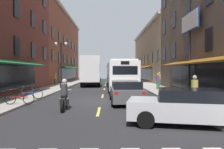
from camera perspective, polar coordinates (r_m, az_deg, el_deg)
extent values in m
cube|color=#28282B|center=(14.33, -2.97, -7.54)|extent=(34.80, 80.00, 0.10)
cube|color=#DBCC4C|center=(10.87, -3.67, -10.01)|extent=(0.14, 2.40, 0.01)
cube|color=#DBCC4C|center=(17.29, -2.59, -5.88)|extent=(0.14, 2.40, 0.01)
cube|color=#DBCC4C|center=(23.76, -2.11, -3.99)|extent=(0.14, 2.40, 0.01)
cube|color=#DBCC4C|center=(30.24, -1.83, -2.90)|extent=(0.14, 2.40, 0.01)
cube|color=#DBCC4C|center=(36.72, -1.65, -2.20)|extent=(0.14, 2.40, 0.01)
cube|color=#DBCC4C|center=(43.21, -1.53, -1.72)|extent=(0.14, 2.40, 0.01)
cube|color=#DBCC4C|center=(49.71, -1.44, -1.35)|extent=(0.14, 2.40, 0.01)
cube|color=#A39E93|center=(15.68, -25.20, -6.45)|extent=(3.00, 80.00, 0.14)
cube|color=#A39E93|center=(15.28, 19.90, -6.61)|extent=(3.00, 80.00, 0.14)
cube|color=#1E6638|center=(15.89, -27.74, 3.31)|extent=(1.38, 14.93, 0.44)
cube|color=black|center=(19.74, -24.59, 7.09)|extent=(0.10, 1.00, 1.60)
cube|color=black|center=(23.26, -20.78, 6.19)|extent=(0.10, 1.00, 1.60)
cube|color=black|center=(26.86, -17.99, 5.51)|extent=(0.10, 1.00, 1.60)
cube|color=black|center=(20.33, -24.66, 16.10)|extent=(0.10, 1.00, 1.60)
cube|color=black|center=(23.76, -20.83, 13.90)|extent=(0.10, 1.00, 1.60)
cube|color=black|center=(27.30, -18.03, 12.22)|extent=(0.10, 1.00, 1.60)
cube|color=black|center=(28.10, -18.07, 18.63)|extent=(0.10, 1.00, 1.60)
cube|color=brown|center=(42.76, -17.15, 6.95)|extent=(8.00, 26.57, 13.04)
cube|color=#B2AD9E|center=(42.90, -11.74, 15.33)|extent=(0.44, 26.07, 0.40)
cube|color=black|center=(41.58, -11.76, 0.29)|extent=(0.10, 16.00, 2.10)
cube|color=#1E6638|center=(41.46, -10.81, 1.95)|extent=(1.38, 14.93, 0.44)
cube|color=black|center=(30.51, -15.87, 4.98)|extent=(0.10, 1.00, 1.60)
cube|color=black|center=(34.20, -14.21, 4.56)|extent=(0.10, 1.00, 1.60)
cube|color=black|center=(37.91, -12.87, 4.22)|extent=(0.10, 1.00, 1.60)
cube|color=black|center=(41.63, -11.78, 3.93)|extent=(0.10, 1.00, 1.60)
cube|color=black|center=(45.38, -10.86, 3.70)|extent=(0.10, 1.00, 1.60)
cube|color=black|center=(49.13, -10.09, 3.50)|extent=(0.10, 1.00, 1.60)
cube|color=black|center=(52.89, -9.42, 3.32)|extent=(0.10, 1.00, 1.60)
cube|color=black|center=(30.90, -15.90, 10.91)|extent=(0.10, 1.00, 1.60)
cube|color=black|center=(34.54, -14.24, 9.86)|extent=(0.10, 1.00, 1.60)
cube|color=black|center=(38.22, -12.89, 9.01)|extent=(0.10, 1.00, 1.60)
cube|color=black|center=(41.92, -11.79, 8.31)|extent=(0.10, 1.00, 1.60)
cube|color=black|center=(45.64, -10.88, 7.71)|extent=(0.10, 1.00, 1.60)
cube|color=black|center=(49.37, -10.10, 7.21)|extent=(0.10, 1.00, 1.60)
cube|color=black|center=(53.11, -9.43, 6.78)|extent=(0.10, 1.00, 1.60)
cube|color=black|center=(15.73, 24.91, -1.01)|extent=(0.10, 16.00, 2.10)
cube|color=brown|center=(15.44, 22.57, 3.42)|extent=(1.38, 14.93, 0.44)
cube|color=black|center=(15.86, 24.99, 8.60)|extent=(0.10, 1.00, 1.60)
cube|color=black|center=(19.34, 20.03, 7.25)|extent=(0.10, 1.00, 1.60)
cube|color=black|center=(22.92, 16.61, 6.29)|extent=(0.10, 1.00, 1.60)
cube|color=black|center=(26.57, 14.14, 5.58)|extent=(0.10, 1.00, 1.60)
cube|color=black|center=(19.94, 20.09, 16.43)|extent=(0.10, 1.00, 1.60)
cube|color=black|center=(23.43, 16.66, 14.11)|extent=(0.10, 1.00, 1.60)
cube|color=black|center=(27.01, 14.17, 12.36)|extent=(0.10, 1.00, 1.60)
cube|color=black|center=(27.82, 14.20, 18.83)|extent=(0.10, 1.00, 1.60)
cube|color=#9E8466|center=(42.36, 14.10, 5.15)|extent=(8.00, 26.57, 10.28)
cube|color=#B2AD9E|center=(42.12, 8.62, 11.77)|extent=(0.44, 26.07, 0.40)
cube|color=black|center=(41.40, 8.67, 0.29)|extent=(0.10, 16.00, 2.10)
cube|color=brown|center=(41.29, 7.70, 1.96)|extent=(1.38, 14.93, 0.44)
cube|color=black|center=(30.25, 12.27, 5.03)|extent=(0.10, 1.00, 1.60)
cube|color=black|center=(33.97, 10.81, 4.59)|extent=(0.10, 1.00, 1.60)
cube|color=black|center=(37.70, 9.64, 4.25)|extent=(0.10, 1.00, 1.60)
cube|color=black|center=(41.45, 8.68, 3.96)|extent=(0.10, 1.00, 1.60)
cube|color=black|center=(45.20, 7.88, 3.72)|extent=(0.10, 1.00, 1.60)
cube|color=black|center=(48.97, 7.21, 3.51)|extent=(0.10, 1.00, 1.60)
cube|color=black|center=(52.74, 6.63, 3.34)|extent=(0.10, 1.00, 1.60)
cylinder|color=black|center=(18.02, 20.41, 3.08)|extent=(0.18, 0.18, 5.22)
cylinder|color=black|center=(18.10, 20.36, -4.81)|extent=(0.40, 0.40, 0.24)
cube|color=navy|center=(18.44, 20.48, 13.35)|extent=(0.10, 3.36, 1.52)
cube|color=silver|center=(18.42, 20.30, 13.37)|extent=(0.04, 3.20, 1.36)
cube|color=silver|center=(18.46, 20.66, 13.34)|extent=(0.04, 3.20, 1.36)
cube|color=white|center=(23.11, 2.00, -0.04)|extent=(2.89, 12.43, 2.60)
cube|color=silver|center=(23.12, 2.00, 3.34)|extent=(2.66, 11.23, 0.16)
cube|color=black|center=(23.41, 1.94, 0.42)|extent=(2.87, 10.03, 0.96)
cube|color=#193899|center=(23.15, 2.00, -2.64)|extent=(2.91, 12.03, 0.36)
cube|color=black|center=(29.24, 1.07, 0.54)|extent=(2.25, 0.18, 1.10)
cube|color=black|center=(16.99, 3.60, 1.17)|extent=(2.05, 0.18, 0.70)
cube|color=silver|center=(17.01, 3.60, -2.21)|extent=(2.15, 0.16, 0.64)
cube|color=black|center=(16.99, 3.60, 3.22)|extent=(0.70, 0.12, 0.28)
cube|color=red|center=(16.95, -0.09, -3.65)|extent=(0.20, 0.09, 0.28)
cube|color=red|center=(17.17, 7.24, -3.60)|extent=(0.20, 0.09, 0.28)
cylinder|color=black|center=(27.27, -1.14, -2.29)|extent=(0.33, 1.01, 1.00)
cylinder|color=black|center=(27.43, 3.77, -2.27)|extent=(0.33, 1.01, 1.00)
cylinder|color=black|center=(19.43, -0.63, -3.64)|extent=(0.33, 1.01, 1.00)
cylinder|color=black|center=(19.64, 6.25, -3.60)|extent=(0.33, 1.01, 1.00)
cube|color=white|center=(31.25, -5.68, 0.06)|extent=(2.42, 2.37, 2.40)
cube|color=black|center=(32.33, -5.63, 1.60)|extent=(2.00, 0.21, 0.80)
cube|color=silver|center=(27.55, -5.93, 1.52)|extent=(2.67, 5.26, 3.23)
cube|color=maroon|center=(27.54, -3.39, 1.86)|extent=(0.22, 3.08, 0.90)
cube|color=black|center=(28.72, -5.84, -2.03)|extent=(2.27, 7.08, 0.24)
cylinder|color=black|center=(31.14, -7.72, -1.98)|extent=(0.33, 0.91, 0.90)
cylinder|color=black|center=(31.07, -3.66, -1.98)|extent=(0.33, 0.91, 0.90)
cylinder|color=black|center=(26.90, -8.33, -2.45)|extent=(0.33, 0.91, 0.90)
cylinder|color=black|center=(26.82, -3.63, -2.46)|extent=(0.33, 0.91, 0.90)
cube|color=#515154|center=(13.59, 3.81, -5.22)|extent=(2.01, 4.42, 0.73)
cube|color=black|center=(13.36, 3.89, -2.83)|extent=(1.80, 2.41, 0.48)
cube|color=red|center=(11.35, 1.14, -5.10)|extent=(0.20, 0.07, 0.14)
cube|color=red|center=(11.55, 8.78, -5.01)|extent=(0.20, 0.07, 0.14)
cylinder|color=black|center=(15.03, -0.23, -5.71)|extent=(0.24, 0.65, 0.64)
cylinder|color=black|center=(15.20, 6.57, -5.64)|extent=(0.24, 0.65, 0.64)
cylinder|color=black|center=(12.09, 0.32, -7.37)|extent=(0.24, 0.65, 0.64)
cylinder|color=black|center=(12.30, 8.75, -7.23)|extent=(0.24, 0.65, 0.64)
cube|color=#515154|center=(39.09, -4.56, -1.18)|extent=(1.93, 4.76, 0.66)
cube|color=black|center=(38.89, -4.57, -0.44)|extent=(1.71, 2.59, 0.42)
cube|color=red|center=(36.79, -5.81, -0.97)|extent=(0.20, 0.07, 0.14)
cube|color=red|center=(36.73, -3.58, -0.97)|extent=(0.20, 0.07, 0.14)
cylinder|color=black|center=(40.80, -5.66, -1.44)|extent=(0.24, 0.65, 0.64)
cylinder|color=black|center=(40.74, -3.28, -1.44)|extent=(0.24, 0.65, 0.64)
cylinder|color=black|center=(37.49, -5.95, -1.66)|extent=(0.24, 0.65, 0.64)
cylinder|color=black|center=(37.43, -3.36, -1.66)|extent=(0.24, 0.65, 0.64)
cube|color=silver|center=(8.68, 19.34, -8.93)|extent=(4.65, 2.76, 0.71)
cube|color=black|center=(8.63, 20.51, -5.28)|extent=(2.66, 2.18, 0.46)
cylinder|color=black|center=(7.78, 9.23, -12.10)|extent=(0.67, 0.35, 0.64)
cylinder|color=black|center=(9.53, 9.62, -9.66)|extent=(0.67, 0.35, 0.64)
cylinder|color=black|center=(9.90, 27.18, -9.36)|extent=(0.67, 0.35, 0.64)
cylinder|color=black|center=(12.18, -12.34, -7.37)|extent=(0.14, 0.63, 0.62)
cylinder|color=black|center=(10.77, -13.41, -8.49)|extent=(0.16, 0.63, 0.62)
cylinder|color=#B2B2B7|center=(12.03, -12.43, -6.04)|extent=(0.09, 0.33, 0.68)
ellipsoid|color=maroon|center=(11.59, -12.72, -5.31)|extent=(0.36, 0.58, 0.28)
cube|color=black|center=(11.20, -13.02, -5.89)|extent=(0.30, 0.58, 0.12)
cube|color=#B2B2B7|center=(11.46, -12.84, -7.45)|extent=(0.27, 0.41, 0.30)
cylinder|color=#B2B2B7|center=(11.88, -12.50, -4.14)|extent=(0.62, 0.08, 0.04)
cylinder|color=#4C4C51|center=(11.23, -12.97, -3.88)|extent=(0.37, 0.48, 0.66)
sphere|color=#B2B2B7|center=(11.31, -12.90, -1.81)|extent=(0.26, 0.26, 0.26)
cylinder|color=#4C4C51|center=(11.37, -13.84, -7.52)|extent=(0.16, 0.37, 0.56)
cylinder|color=#4C4C51|center=(11.32, -12.02, -7.55)|extent=(0.16, 0.37, 0.56)
torus|color=black|center=(13.42, -26.09, -5.99)|extent=(0.66, 0.05, 0.66)
torus|color=black|center=(13.02, -21.87, -6.17)|extent=(0.66, 0.05, 0.66)
cylinder|color=red|center=(13.20, -24.01, -5.65)|extent=(1.00, 0.05, 0.04)
cylinder|color=red|center=(13.11, -23.29, -4.90)|extent=(0.14, 0.04, 0.50)
cube|color=black|center=(13.08, -23.22, -3.72)|extent=(0.20, 0.12, 0.06)
cylinder|color=red|center=(13.33, -25.80, -3.65)|extent=(0.03, 0.48, 0.03)
torus|color=black|center=(15.51, -23.43, -5.03)|extent=(0.66, 0.15, 0.66)
torus|color=black|center=(15.29, -19.59, -5.09)|extent=(0.66, 0.15, 0.66)
cylinder|color=#194CA5|center=(15.38, -21.52, -4.69)|extent=(0.99, 0.19, 0.04)
cylinder|color=#194CA5|center=(15.33, -20.87, -4.03)|extent=(0.14, 0.06, 0.50)
cube|color=black|center=(15.30, -20.80, -3.02)|extent=(0.22, 0.15, 0.06)
cylinder|color=#194CA5|center=(15.44, -23.15, -3.00)|extent=(0.10, 0.48, 0.03)
cylinder|color=#33663F|center=(29.67, -15.26, -1.92)|extent=(0.28, 0.28, 0.86)
cylinder|color=#B29947|center=(29.65, -15.27, -0.46)|extent=(0.36, 0.36, 0.66)
sphere|color=tan|center=(29.64, -15.27, 0.45)|extent=(0.23, 0.23, 0.23)
cube|color=maroon|center=(29.85, -15.03, -0.38)|extent=(0.30, 0.23, 0.36)
cylinder|color=navy|center=(12.01, 21.63, -6.37)|extent=(0.28, 0.28, 0.83)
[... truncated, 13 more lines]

